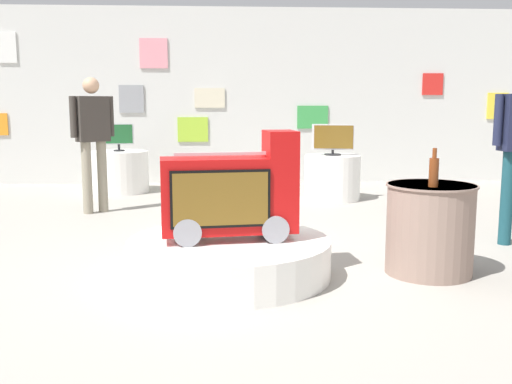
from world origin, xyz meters
TOP-DOWN VIEW (x-y plane):
  - ground_plane at (0.00, 0.00)m, footprint 30.00×30.00m
  - back_wall_display at (-0.00, 5.17)m, footprint 11.46×0.13m
  - main_display_pedestal at (-0.09, -0.43)m, footprint 1.61×1.61m
  - novelty_firetruck_tv at (-0.07, -0.43)m, footprint 1.08×0.52m
  - display_pedestal_left_rear at (1.42, 3.22)m, footprint 0.79×0.79m
  - tv_on_left_rear at (1.42, 3.21)m, footprint 0.59×0.23m
  - display_pedestal_center_rear at (-1.73, 4.11)m, footprint 0.88×0.88m
  - tv_on_center_rear at (-1.73, 4.11)m, footprint 0.47×0.17m
  - side_table_round at (1.51, -0.45)m, footprint 0.71×0.71m
  - bottle_on_side_table at (1.47, -0.58)m, footprint 0.07×0.07m
  - shopper_browsing_rear at (-1.74, 2.38)m, footprint 0.48×0.38m

SIDE VIEW (x-z plane):
  - ground_plane at x=0.00m, z-range 0.00..0.00m
  - main_display_pedestal at x=-0.09m, z-range 0.00..0.30m
  - display_pedestal_left_rear at x=1.42m, z-range 0.00..0.64m
  - display_pedestal_center_rear at x=-1.73m, z-range 0.00..0.64m
  - side_table_round at x=1.51m, z-range 0.01..0.73m
  - novelty_firetruck_tv at x=-0.07m, z-range 0.22..1.07m
  - bottle_on_side_table at x=1.47m, z-range 0.70..0.99m
  - tv_on_left_rear at x=1.42m, z-range 0.65..1.09m
  - tv_on_center_rear at x=-1.73m, z-range 0.67..1.09m
  - shopper_browsing_rear at x=-1.74m, z-range 0.15..1.83m
  - back_wall_display at x=0.00m, z-range 0.00..2.96m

